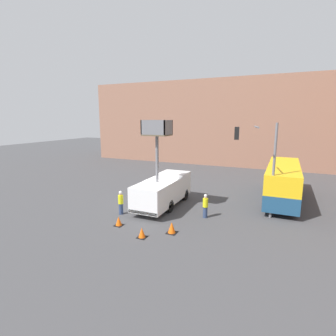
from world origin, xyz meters
TOP-DOWN VIEW (x-y plane):
  - ground_plane at (0.00, 0.00)m, footprint 120.00×120.00m
  - building_backdrop_far at (0.00, 25.16)m, footprint 44.00×10.00m
  - utility_truck at (0.21, -0.00)m, footprint 2.37×6.79m
  - city_bus at (9.06, 5.77)m, footprint 2.55×10.15m
  - traffic_light_pole at (7.54, 0.76)m, footprint 2.87×2.62m
  - road_worker_near_truck at (-1.92, -2.94)m, footprint 0.38×0.38m
  - road_worker_directing at (4.07, -1.02)m, footprint 0.38×0.38m
  - traffic_cone_near_truck at (-0.84, -4.82)m, footprint 0.55×0.55m
  - traffic_cone_mid_road at (1.50, -5.75)m, footprint 0.56×0.56m
  - traffic_cone_far_side at (2.89, -4.42)m, footprint 0.63×0.63m

SIDE VIEW (x-z plane):
  - ground_plane at x=0.00m, z-range 0.00..0.00m
  - traffic_cone_near_truck at x=-0.84m, z-range -0.02..0.61m
  - traffic_cone_mid_road at x=1.50m, z-range -0.02..0.61m
  - traffic_cone_far_side at x=2.89m, z-range -0.02..0.70m
  - road_worker_directing at x=4.07m, z-range 0.00..1.77m
  - road_worker_near_truck at x=-1.92m, z-range 0.00..1.81m
  - utility_truck at x=0.21m, z-range -2.01..4.99m
  - city_bus at x=9.06m, z-range 0.27..3.42m
  - traffic_light_pole at x=7.54m, z-range 1.10..7.93m
  - building_backdrop_far at x=0.00m, z-range 0.00..12.92m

